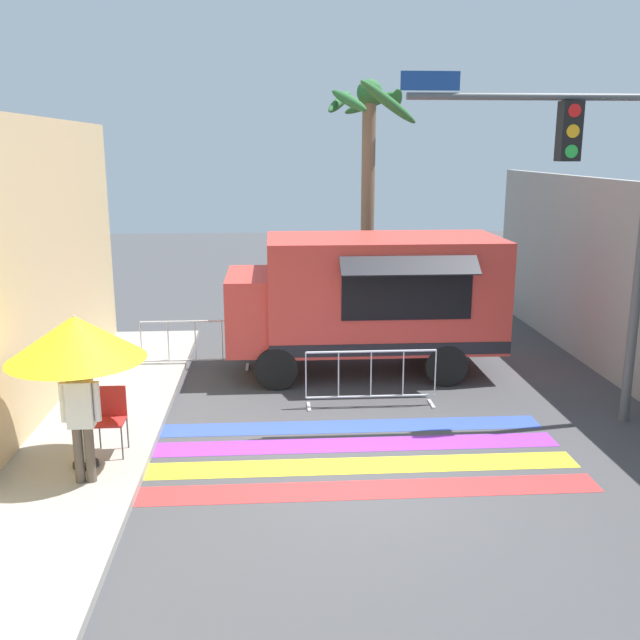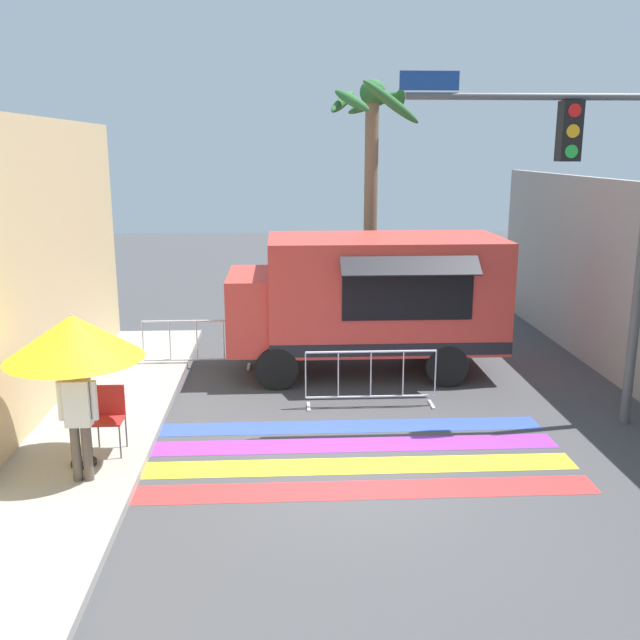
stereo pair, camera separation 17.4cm
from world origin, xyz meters
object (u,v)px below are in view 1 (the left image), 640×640
Objects in this scene: food_truck at (362,295)px; traffic_signal_pole at (598,192)px; folding_chair at (111,413)px; vendor_person at (81,415)px; patio_umbrella at (75,338)px; barricade_front at (371,378)px; palm_tree at (368,159)px; barricade_side at (195,345)px.

traffic_signal_pole reaches higher than food_truck.
vendor_person is at bearing -91.28° from folding_chair.
patio_umbrella reaches higher than vendor_person.
barricade_front is 6.41m from palm_tree.
barricade_front is (4.29, 2.96, -0.56)m from vendor_person.
barricade_front is at bearing -96.43° from palm_tree.
food_truck is 5.58× the size of folding_chair.
food_truck is 3.27× the size of vendor_person.
barricade_side is (-3.46, 0.34, -1.08)m from food_truck.
patio_umbrella is at bearing 107.37° from vendor_person.
traffic_signal_pole is 3.36× the size of vendor_person.
folding_chair is (-4.24, -4.12, -0.88)m from food_truck.
vendor_person reaches higher than barricade_side.
food_truck is 0.90× the size of palm_tree.
barricade_side is 0.37× the size of palm_tree.
folding_chair is at bearing -154.49° from barricade_front.
barricade_front is at bearing 164.00° from traffic_signal_pole.
traffic_signal_pole is at bearing -65.21° from palm_tree.
barricade_front is at bearing 32.80° from folding_chair.
food_truck reaches higher than folding_chair.
folding_chair is 9.27m from palm_tree.
vendor_person is 5.25m from barricade_front.
traffic_signal_pole is at bearing -43.22° from food_truck.
traffic_signal_pole is 8.44m from vendor_person.
vendor_person is 0.28× the size of palm_tree.
vendor_person reaches higher than folding_chair.
palm_tree is at bearing 83.57° from barricade_front.
traffic_signal_pole is 2.50× the size of barricade_side.
palm_tree reaches higher than barricade_side.
barricade_front is (4.42, 2.47, -1.49)m from patio_umbrella.
barricade_side is at bearing -145.83° from palm_tree.
traffic_signal_pole is 2.57× the size of patio_umbrella.
palm_tree is at bearing 34.17° from barricade_side.
vendor_person is at bearing -130.67° from food_truck.
barricade_side is at bearing 174.47° from food_truck.
food_truck is at bearing -5.53° from barricade_side.
food_truck reaches higher than vendor_person.
traffic_signal_pole is 5.72× the size of folding_chair.
folding_chair is at bearing 60.80° from patio_umbrella.
barricade_side is at bearing 82.89° from vendor_person.
palm_tree reaches higher than food_truck.
palm_tree is at bearing 61.57° from vendor_person.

